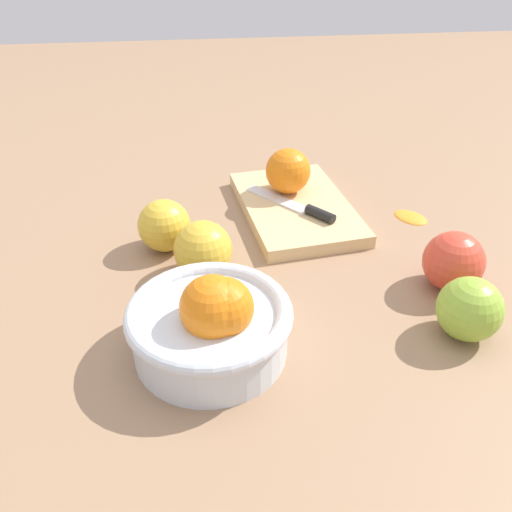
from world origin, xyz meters
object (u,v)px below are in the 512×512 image
Objects in this scene: apple_back_left at (203,250)px; apple_back_center at (164,225)px; cutting_board at (296,208)px; orange_on_board at (288,171)px; bowl at (211,323)px; apple_front_left at (454,261)px; knife at (302,207)px; apple_front_left_2 at (470,309)px.

apple_back_center is (0.07, 0.05, -0.00)m from apple_back_left.
cutting_board is 3.49× the size of orange_on_board.
cutting_board is at bearing -69.25° from apple_back_center.
bowl is 0.30m from apple_front_left.
bowl is 0.21m from apple_back_center.
knife is 0.18m from apple_back_left.
bowl is at bearing -178.51° from apple_back_left.
cutting_board is at bearing 25.64° from apple_front_left_2.
apple_front_left_2 is (-0.28, -0.14, 0.03)m from cutting_board.
apple_back_center and apple_front_left_2 have the same top height.
cutting_board is at bearing -45.71° from apple_back_left.
orange_on_board is (0.04, 0.01, 0.04)m from cutting_board.
apple_front_left_2 is at bearing -122.96° from apple_back_center.
knife is 1.79× the size of apple_back_left.
cutting_board is 0.25m from apple_front_left.
cutting_board is at bearing -26.14° from bowl.
apple_back_left is 0.08m from apple_back_center.
cutting_board is at bearing 7.47° from knife.
apple_back_left is at bearing -143.48° from apple_back_center.
knife reaches higher than cutting_board.
apple_back_center is (0.13, 0.34, -0.00)m from apple_front_left.
orange_on_board is 0.21m from apple_back_center.
apple_front_left_2 is at bearing 167.89° from apple_front_left.
apple_front_left is 1.04× the size of apple_front_left_2.
apple_back_left is (0.14, 0.00, -0.00)m from bowl.
knife is at bearing 27.21° from apple_front_left_2.
bowl reaches higher than orange_on_board.
apple_back_center is at bearing 120.53° from orange_on_board.
orange_on_board is 0.93× the size of apple_back_left.
apple_front_left reaches higher than apple_back_center.
bowl is at bearing 105.71° from apple_front_left.
bowl reaches higher than cutting_board.
apple_back_left is at bearing 78.46° from apple_front_left.
bowl is 0.27m from apple_front_left_2.
bowl is at bearing -165.86° from apple_back_center.
apple_back_center is at bearing 36.52° from apple_back_left.
apple_front_left_2 is (-0.00, -0.27, -0.01)m from bowl.
bowl reaches higher than apple_front_left.
orange_on_board is at bearing -59.47° from apple_back_center.
apple_back_center reaches higher than knife.
apple_front_left is at bearing -12.11° from apple_front_left_2.
knife is 1.85× the size of apple_front_left_2.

